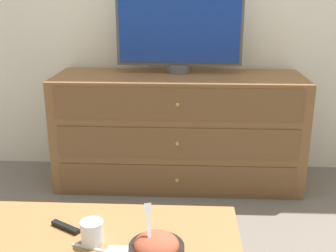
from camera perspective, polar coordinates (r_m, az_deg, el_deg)
ground_plane at (r=3.29m, az=3.36°, el=-5.23°), size 12.00×12.00×0.00m
dresser at (r=2.88m, az=1.41°, el=-0.57°), size 1.64×0.54×0.76m
tv at (r=2.85m, az=1.56°, el=12.96°), size 0.84×0.14×0.55m
takeout_bowl at (r=1.49m, az=-1.58°, el=-16.16°), size 0.19×0.19×0.18m
drink_cup at (r=1.57m, az=-10.22°, el=-14.17°), size 0.08×0.08×0.09m
knife at (r=1.55m, az=-9.71°, el=-16.14°), size 0.18×0.06×0.01m
remote_control at (r=1.69m, az=-13.72°, el=-13.16°), size 0.13×0.09×0.02m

